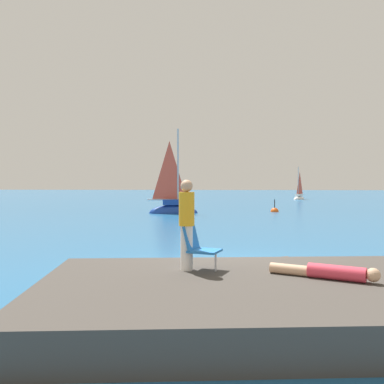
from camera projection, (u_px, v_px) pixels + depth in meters
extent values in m
plane|color=#236093|center=(231.00, 268.00, 10.50)|extent=(160.00, 160.00, 0.00)
cube|color=#423D38|center=(269.00, 299.00, 6.72)|extent=(7.72, 4.87, 0.58)
cube|color=#433B34|center=(264.00, 286.00, 8.66)|extent=(1.42, 1.63, 1.10)
ellipsoid|color=#193D99|center=(173.00, 213.00, 27.60)|extent=(3.31, 1.54, 1.10)
cube|color=#193D99|center=(173.00, 202.00, 27.58)|extent=(1.49, 0.96, 0.36)
cylinder|color=#B7B7BC|center=(178.00, 167.00, 27.54)|extent=(0.12, 0.12, 4.98)
cylinder|color=#B2B2B7|center=(163.00, 200.00, 27.51)|extent=(1.99, 0.38, 0.10)
pyramid|color=#DB4C38|center=(169.00, 170.00, 27.49)|extent=(1.59, 0.29, 3.79)
ellipsoid|color=white|center=(299.00, 199.00, 46.98)|extent=(1.86, 2.11, 0.72)
cube|color=white|center=(299.00, 195.00, 46.97)|extent=(0.96, 1.04, 0.24)
cylinder|color=#B7B7BC|center=(298.00, 181.00, 46.77)|extent=(0.08, 0.08, 3.29)
cylinder|color=#B2B2B7|center=(301.00, 194.00, 47.31)|extent=(0.86, 1.08, 0.06)
pyramid|color=#DB4C38|center=(300.00, 183.00, 47.05)|extent=(0.68, 0.85, 2.50)
cylinder|color=#DB384C|center=(336.00, 273.00, 6.79)|extent=(0.91, 0.61, 0.24)
cylinder|color=tan|center=(291.00, 270.00, 7.16)|extent=(0.71, 0.47, 0.18)
sphere|color=tan|center=(373.00, 275.00, 6.52)|extent=(0.22, 0.22, 0.22)
cylinder|color=white|center=(187.00, 248.00, 7.52)|extent=(0.22, 0.22, 0.80)
cylinder|color=gold|center=(187.00, 209.00, 7.50)|extent=(0.28, 0.28, 0.60)
sphere|color=tan|center=(187.00, 186.00, 7.49)|extent=(0.22, 0.22, 0.22)
cube|color=blue|center=(205.00, 251.00, 7.50)|extent=(0.65, 0.63, 0.04)
cube|color=blue|center=(191.00, 238.00, 7.59)|extent=(0.30, 0.50, 0.45)
cylinder|color=silver|center=(216.00, 261.00, 7.42)|extent=(0.04, 0.04, 0.35)
cylinder|color=silver|center=(191.00, 260.00, 7.60)|extent=(0.04, 0.04, 0.35)
sphere|color=#EA5114|center=(275.00, 212.00, 28.79)|extent=(0.56, 0.56, 0.56)
cylinder|color=black|center=(275.00, 204.00, 28.77)|extent=(0.06, 0.06, 0.60)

